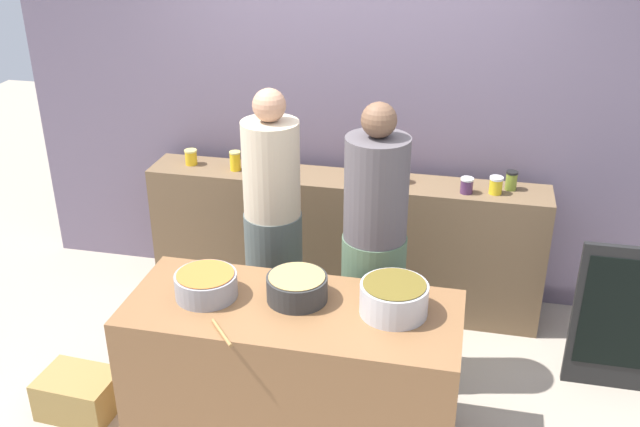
{
  "coord_description": "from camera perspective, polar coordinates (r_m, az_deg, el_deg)",
  "views": [
    {
      "loc": [
        0.8,
        -3.25,
        2.81
      ],
      "look_at": [
        0.0,
        0.35,
        1.05
      ],
      "focal_mm": 40.33,
      "sensor_mm": 36.0,
      "label": 1
    }
  ],
  "objects": [
    {
      "name": "cook_with_tongs",
      "position": [
        4.4,
        -3.72,
        -1.97
      ],
      "size": [
        0.35,
        0.35,
        1.72
      ],
      "color": "#495250",
      "rests_on": "ground"
    },
    {
      "name": "preserve_jar_5",
      "position": [
        4.73,
        6.23,
        3.2
      ],
      "size": [
        0.08,
        0.08,
        0.13
      ],
      "color": "orange",
      "rests_on": "display_shelf"
    },
    {
      "name": "preserve_jar_1",
      "position": [
        4.93,
        -6.74,
        4.18
      ],
      "size": [
        0.08,
        0.08,
        0.13
      ],
      "color": "yellow",
      "rests_on": "display_shelf"
    },
    {
      "name": "wooden_spoon",
      "position": [
        3.47,
        -7.81,
        -9.35
      ],
      "size": [
        0.17,
        0.19,
        0.02
      ],
      "primitive_type": "cylinder",
      "rotation": [
        1.57,
        0.0,
        3.84
      ],
      "color": "#9E703D",
      "rests_on": "prep_table"
    },
    {
      "name": "preserve_jar_8",
      "position": [
        4.75,
        14.94,
        2.56
      ],
      "size": [
        0.08,
        0.08,
        0.12
      ],
      "color": "olive",
      "rests_on": "display_shelf"
    },
    {
      "name": "preserve_jar_2",
      "position": [
        4.87,
        -4.67,
        3.79
      ],
      "size": [
        0.09,
        0.09,
        0.1
      ],
      "color": "#5A2657",
      "rests_on": "display_shelf"
    },
    {
      "name": "preserve_jar_4",
      "position": [
        4.73,
        4.5,
        3.3
      ],
      "size": [
        0.08,
        0.08,
        0.13
      ],
      "color": "#B12C22",
      "rests_on": "display_shelf"
    },
    {
      "name": "preserve_jar_6",
      "position": [
        4.64,
        11.57,
        2.2
      ],
      "size": [
        0.08,
        0.08,
        0.1
      ],
      "color": "#4A294F",
      "rests_on": "display_shelf"
    },
    {
      "name": "storefront_wall",
      "position": [
        4.94,
        2.8,
        10.13
      ],
      "size": [
        4.8,
        0.12,
        3.0
      ],
      "primitive_type": "cube",
      "color": "slate",
      "rests_on": "ground"
    },
    {
      "name": "preserve_jar_0",
      "position": [
        5.08,
        -10.2,
        4.43
      ],
      "size": [
        0.09,
        0.09,
        0.11
      ],
      "color": "gold",
      "rests_on": "display_shelf"
    },
    {
      "name": "preserve_jar_3",
      "position": [
        4.79,
        3.26,
        3.47
      ],
      "size": [
        0.09,
        0.09,
        0.11
      ],
      "color": "#A82E24",
      "rests_on": "display_shelf"
    },
    {
      "name": "cooking_pot_center",
      "position": [
        3.67,
        -1.84,
        -5.91
      ],
      "size": [
        0.31,
        0.31,
        0.14
      ],
      "color": "#2D2D2D",
      "rests_on": "prep_table"
    },
    {
      "name": "prep_table",
      "position": [
        3.88,
        -2.12,
        -12.57
      ],
      "size": [
        1.7,
        0.7,
        0.83
      ],
      "primitive_type": "cube",
      "color": "brown",
      "rests_on": "ground"
    },
    {
      "name": "cooking_pot_left",
      "position": [
        3.74,
        -9.03,
        -5.62
      ],
      "size": [
        0.32,
        0.32,
        0.13
      ],
      "color": "gray",
      "rests_on": "prep_table"
    },
    {
      "name": "preserve_jar_7",
      "position": [
        4.67,
        13.78,
        2.2
      ],
      "size": [
        0.09,
        0.09,
        0.11
      ],
      "color": "gold",
      "rests_on": "display_shelf"
    },
    {
      "name": "ground",
      "position": [
        4.37,
        -1.02,
        -14.5
      ],
      "size": [
        12.0,
        12.0,
        0.0
      ],
      "primitive_type": "plane",
      "color": "#A49785"
    },
    {
      "name": "display_shelf",
      "position": [
        5.0,
        1.86,
        -2.26
      ],
      "size": [
        2.7,
        0.36,
        0.96
      ],
      "primitive_type": "cube",
      "color": "brown",
      "rests_on": "ground"
    },
    {
      "name": "cook_in_cap",
      "position": [
        4.11,
        4.28,
        -3.99
      ],
      "size": [
        0.37,
        0.37,
        1.74
      ],
      "color": "#4B654B",
      "rests_on": "ground"
    },
    {
      "name": "chalkboard_sign",
      "position": [
        4.53,
        22.82,
        -7.73
      ],
      "size": [
        0.55,
        0.05,
        0.94
      ],
      "color": "black",
      "rests_on": "ground"
    },
    {
      "name": "bread_crate",
      "position": [
        4.44,
        -18.57,
        -13.41
      ],
      "size": [
        0.44,
        0.34,
        0.24
      ],
      "primitive_type": "cube",
      "rotation": [
        0.0,
        0.0,
        -0.06
      ],
      "color": "olive",
      "rests_on": "ground"
    },
    {
      "name": "cooking_pot_right",
      "position": [
        3.57,
        5.88,
        -6.72
      ],
      "size": [
        0.34,
        0.34,
        0.17
      ],
      "color": "#B7B7BC",
      "rests_on": "prep_table"
    }
  ]
}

